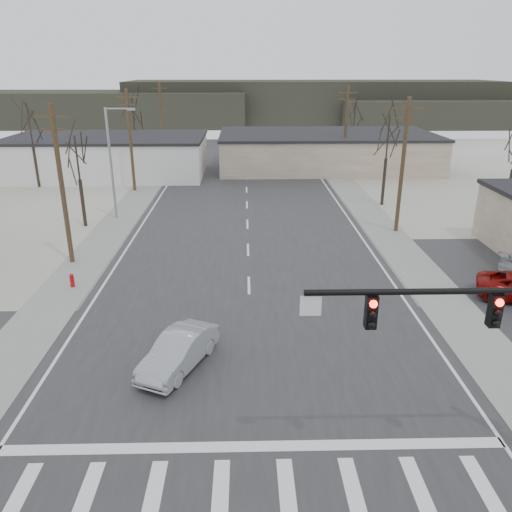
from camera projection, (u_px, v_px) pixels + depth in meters
The scene contains 25 objects.
ground at pixel (251, 362), 21.63m from camera, with size 140.00×140.00×0.00m, color silver.
main_road at pixel (248, 245), 35.63m from camera, with size 18.00×110.00×0.05m, color #29282B.
cross_road at pixel (251, 361), 21.63m from camera, with size 90.00×10.00×0.04m, color #29282B.
sidewalk_left at pixel (116, 225), 40.07m from camera, with size 3.00×90.00×0.06m, color gray.
sidewalk_right at pixel (378, 223), 40.53m from camera, with size 3.00×90.00×0.06m, color gray.
fire_hydrant at pixel (72, 280), 28.72m from camera, with size 0.24×0.24×0.87m.
building_left_far at pixel (108, 156), 57.83m from camera, with size 22.30×12.30×4.50m.
building_right_far at pixel (326, 150), 62.17m from camera, with size 26.30×14.30×4.30m.
upole_left_b at pixel (61, 184), 30.72m from camera, with size 2.20×0.30×10.00m.
upole_left_c at pixel (130, 139), 49.40m from camera, with size 2.20×0.30×10.00m.
upole_left_d at pixel (161, 119), 68.08m from camera, with size 2.20×0.30×10.00m.
upole_right_a at pixel (403, 164), 36.83m from camera, with size 2.20×0.30×10.00m.
upole_right_b at pixel (346, 129), 57.37m from camera, with size 2.20×0.30×10.00m.
streetlight_main at pixel (113, 158), 40.13m from camera, with size 2.40×0.25×9.00m.
tree_left_near at pixel (77, 161), 38.16m from camera, with size 3.30×3.30×7.35m.
tree_right_mid at pixel (388, 139), 44.07m from camera, with size 3.74×3.74×8.33m.
tree_left_far at pixel (133, 115), 62.04m from camera, with size 3.96×3.96×8.82m.
tree_right_far at pixel (354, 116), 68.53m from camera, with size 3.52×3.52×7.84m.
tree_left_mid at pixel (30, 126), 50.66m from camera, with size 3.96×3.96×8.82m.
hill_left at pixel (80, 109), 105.54m from camera, with size 70.00×18.00×7.00m, color #333026.
hill_center at pixel (313, 102), 110.00m from camera, with size 80.00×18.00×9.00m, color #333026.
hill_right at pixel (480, 112), 105.79m from camera, with size 60.00×18.00×5.50m, color #333026.
sedan_crossing at pixel (179, 351), 20.96m from camera, with size 1.58×4.52×1.49m, color #93979D.
car_far_a at pixel (243, 157), 65.23m from camera, with size 2.37×5.84×1.69m, color black.
car_far_b at pixel (229, 152), 70.29m from camera, with size 1.56×3.87×1.32m, color black.
Camera 1 is at (-0.20, -18.57, 12.02)m, focal length 35.00 mm.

